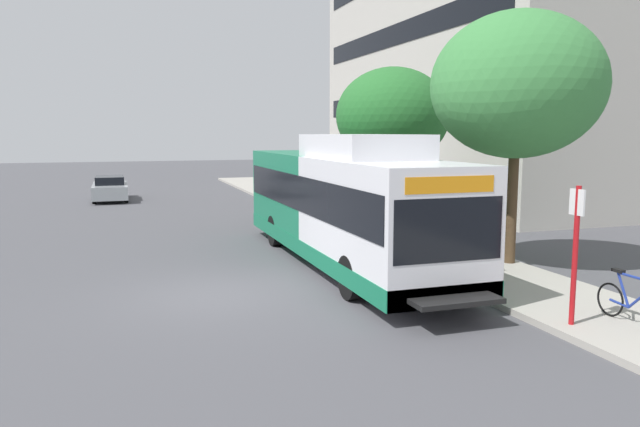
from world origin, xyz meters
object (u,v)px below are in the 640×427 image
at_px(bus_stop_sign_pole, 575,245).
at_px(street_tree_near_stop, 517,86).
at_px(transit_bus, 343,204).
at_px(street_tree_mid_block, 392,116).
at_px(bicycle_parked, 633,302).
at_px(parked_car_far_lane, 110,188).

xyz_separation_m(bus_stop_sign_pole, street_tree_near_stop, (2.22, 4.94, 3.28)).
height_order(transit_bus, street_tree_mid_block, street_tree_mid_block).
xyz_separation_m(transit_bus, bicycle_parked, (3.05, -7.23, -1.14)).
bearing_deg(bus_stop_sign_pole, parked_car_far_lane, 107.85).
bearing_deg(street_tree_mid_block, bicycle_parked, -93.95).
distance_m(bicycle_parked, street_tree_mid_block, 12.91).
distance_m(transit_bus, street_tree_mid_block, 6.92).
xyz_separation_m(bicycle_parked, street_tree_near_stop, (1.15, 5.31, 4.37)).
relative_size(transit_bus, parked_car_far_lane, 2.72).
xyz_separation_m(bus_stop_sign_pole, street_tree_mid_block, (1.92, 11.95, 2.66)).
distance_m(bus_stop_sign_pole, street_tree_near_stop, 6.33).
bearing_deg(bus_stop_sign_pole, street_tree_mid_block, 80.86).
distance_m(street_tree_mid_block, parked_car_far_lane, 17.78).
bearing_deg(bicycle_parked, street_tree_mid_block, 86.05).
bearing_deg(parked_car_far_lane, street_tree_near_stop, -63.29).
bearing_deg(bicycle_parked, parked_car_far_lane, 109.70).
distance_m(bicycle_parked, street_tree_near_stop, 6.97).
relative_size(bus_stop_sign_pole, parked_car_far_lane, 0.58).
relative_size(transit_bus, street_tree_near_stop, 1.82).
bearing_deg(parked_car_far_lane, street_tree_mid_block, -53.75).
bearing_deg(transit_bus, bus_stop_sign_pole, -73.93).
bearing_deg(transit_bus, parked_car_far_lane, 108.48).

